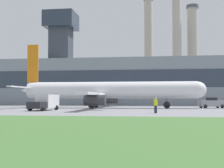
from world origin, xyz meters
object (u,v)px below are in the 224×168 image
object	(u,v)px
airplane	(108,91)
baggage_truck	(45,102)
ground_crew_person	(156,105)
pushback_tug	(212,103)

from	to	relation	value
airplane	baggage_truck	bearing A→B (deg)	-126.97
airplane	ground_crew_person	bearing A→B (deg)	-62.91
pushback_tug	baggage_truck	xyz separation A→B (m)	(-24.94, -12.19, 0.28)
pushback_tug	ground_crew_person	world-z (taller)	ground_crew_person
airplane	baggage_truck	size ratio (longest dim) A/B	5.40
airplane	pushback_tug	xyz separation A→B (m)	(17.50, 2.31, -2.13)
airplane	pushback_tug	bearing A→B (deg)	7.51
airplane	baggage_truck	world-z (taller)	airplane
airplane	pushback_tug	size ratio (longest dim) A/B	7.06
pushback_tug	airplane	bearing A→B (deg)	-172.49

